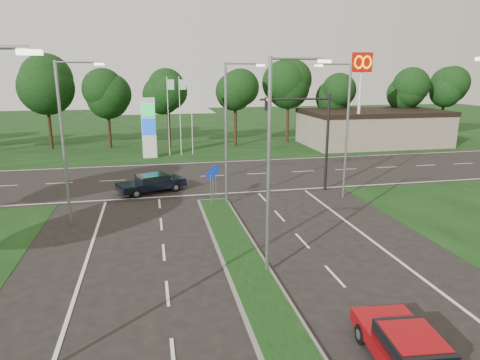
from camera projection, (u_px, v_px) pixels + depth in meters
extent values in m
cube|color=black|center=(176.00, 129.00, 64.84)|extent=(160.00, 50.00, 0.02)
cube|color=black|center=(200.00, 177.00, 35.41)|extent=(160.00, 12.00, 0.02)
cube|color=slate|center=(261.00, 295.00, 16.42)|extent=(2.00, 26.00, 0.12)
cube|color=gray|center=(373.00, 128.00, 50.69)|extent=(16.00, 9.00, 4.00)
cylinder|color=gray|center=(269.00, 171.00, 17.39)|extent=(0.16, 0.16, 9.00)
cylinder|color=gray|center=(298.00, 59.00, 16.53)|extent=(2.20, 0.10, 0.10)
cube|color=#FFF2CC|center=(324.00, 61.00, 16.78)|extent=(0.50, 0.22, 0.12)
cylinder|color=gray|center=(226.00, 136.00, 26.88)|extent=(0.16, 0.16, 9.00)
cylinder|color=gray|center=(243.00, 64.00, 26.02)|extent=(2.20, 0.10, 0.10)
cube|color=#FFF2CC|center=(261.00, 65.00, 26.27)|extent=(0.50, 0.22, 0.12)
cube|color=#FFF2CC|center=(30.00, 52.00, 9.23)|extent=(0.50, 0.22, 0.12)
cylinder|color=gray|center=(63.00, 146.00, 23.13)|extent=(0.16, 0.16, 9.00)
cylinder|color=gray|center=(77.00, 62.00, 22.28)|extent=(2.20, 0.10, 0.10)
cube|color=#FFF2CC|center=(99.00, 64.00, 22.52)|extent=(0.50, 0.22, 0.12)
cylinder|color=gray|center=(347.00, 132.00, 28.51)|extent=(0.16, 0.16, 9.00)
cylinder|color=gray|center=(335.00, 64.00, 27.22)|extent=(2.20, 0.10, 0.10)
cube|color=#FFF2CC|center=(319.00, 66.00, 27.02)|extent=(0.50, 0.22, 0.12)
cylinder|color=black|center=(327.00, 143.00, 30.55)|extent=(0.20, 0.20, 7.00)
cylinder|color=black|center=(295.00, 99.00, 29.30)|extent=(5.00, 0.14, 0.14)
cube|color=black|center=(267.00, 104.00, 28.98)|extent=(0.28, 0.28, 0.90)
sphere|color=#FF190C|center=(268.00, 100.00, 28.73)|extent=(0.20, 0.20, 0.20)
cylinder|color=gray|center=(211.00, 191.00, 27.02)|extent=(0.06, 0.06, 2.20)
cylinder|color=#0C26A5|center=(210.00, 176.00, 26.77)|extent=(0.56, 0.04, 0.56)
cylinder|color=gray|center=(213.00, 187.00, 28.03)|extent=(0.06, 0.06, 2.20)
cylinder|color=#0C26A5|center=(213.00, 172.00, 27.78)|extent=(0.56, 0.04, 0.56)
cylinder|color=gray|center=(216.00, 184.00, 28.75)|extent=(0.06, 0.06, 2.20)
cylinder|color=#0C26A5|center=(216.00, 169.00, 28.51)|extent=(0.56, 0.04, 0.56)
cube|color=silver|center=(149.00, 128.00, 42.43)|extent=(1.40, 0.30, 6.00)
cube|color=#0CA53F|center=(148.00, 110.00, 41.82)|extent=(1.30, 0.08, 1.20)
cube|color=#0C3FBF|center=(149.00, 126.00, 42.21)|extent=(1.30, 0.08, 1.60)
cylinder|color=silver|center=(168.00, 117.00, 43.53)|extent=(0.08, 0.08, 8.00)
cube|color=#B2D8B2|center=(170.00, 85.00, 42.82)|extent=(0.70, 0.02, 1.00)
cylinder|color=silver|center=(180.00, 116.00, 43.77)|extent=(0.08, 0.08, 8.00)
cube|color=#B2D8B2|center=(183.00, 85.00, 43.06)|extent=(0.70, 0.02, 1.00)
cylinder|color=silver|center=(192.00, 116.00, 44.01)|extent=(0.08, 0.08, 8.00)
cube|color=#B2D8B2|center=(194.00, 84.00, 43.30)|extent=(0.70, 0.02, 1.00)
cylinder|color=silver|center=(359.00, 105.00, 45.36)|extent=(0.30, 0.30, 10.00)
cube|color=#BF0C07|center=(362.00, 62.00, 44.29)|extent=(2.20, 0.35, 2.00)
torus|color=#FFC600|center=(359.00, 62.00, 43.99)|extent=(1.06, 0.16, 1.06)
torus|color=#FFC600|center=(367.00, 62.00, 44.17)|extent=(1.06, 0.16, 1.06)
cylinder|color=black|center=(184.00, 127.00, 50.06)|extent=(0.36, 0.36, 4.40)
sphere|color=black|center=(183.00, 89.00, 49.01)|extent=(6.00, 6.00, 6.00)
sphere|color=black|center=(185.00, 80.00, 48.64)|extent=(4.80, 4.80, 4.80)
cube|color=#97080D|center=(410.00, 355.00, 12.18)|extent=(2.28, 4.68, 0.46)
cube|color=black|center=(413.00, 343.00, 11.99)|extent=(1.76, 2.13, 0.43)
cube|color=#97080D|center=(414.00, 336.00, 11.93)|extent=(1.63, 1.76, 0.04)
cylinder|color=black|center=(361.00, 334.00, 13.55)|extent=(0.27, 0.65, 0.64)
cylinder|color=black|center=(412.00, 331.00, 13.73)|extent=(0.27, 0.65, 0.64)
cube|color=black|center=(151.00, 184.00, 30.69)|extent=(5.03, 3.53, 0.48)
cube|color=black|center=(152.00, 178.00, 30.62)|extent=(2.51, 2.28, 0.44)
cube|color=black|center=(152.00, 175.00, 30.57)|extent=(2.13, 2.05, 0.04)
cylinder|color=black|center=(136.00, 194.00, 29.24)|extent=(0.69, 0.45, 0.66)
cylinder|color=black|center=(127.00, 188.00, 30.64)|extent=(0.69, 0.45, 0.66)
cylinder|color=black|center=(176.00, 187.00, 30.86)|extent=(0.69, 0.45, 0.66)
cylinder|color=black|center=(165.00, 182.00, 32.26)|extent=(0.69, 0.45, 0.66)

